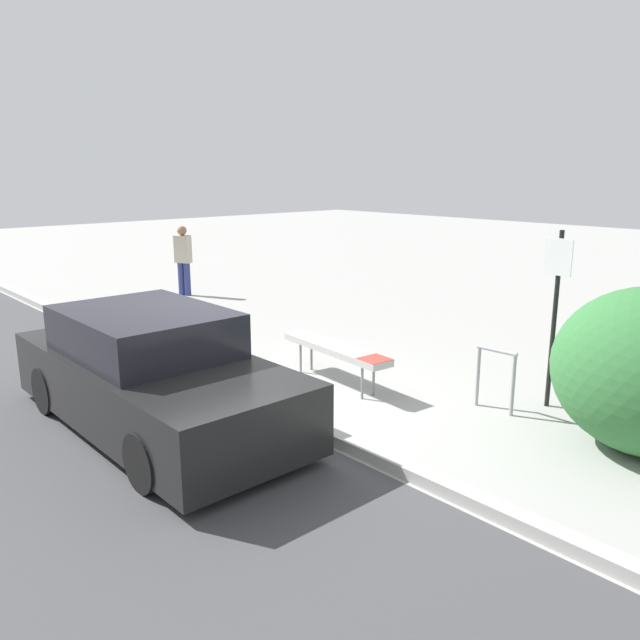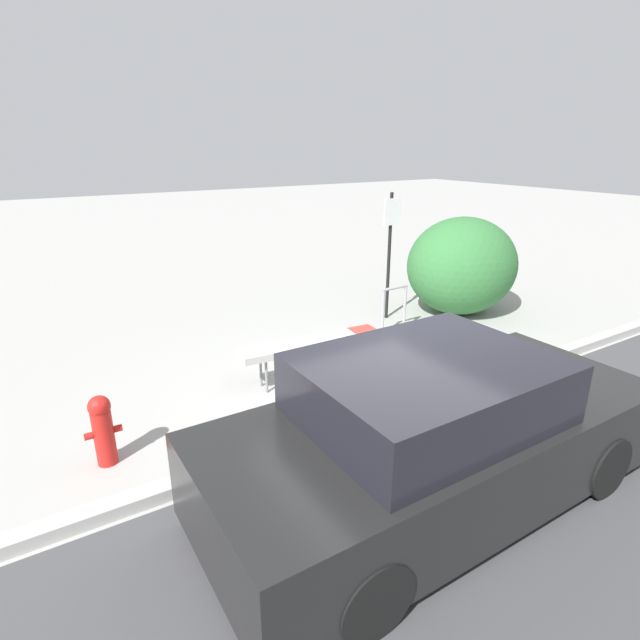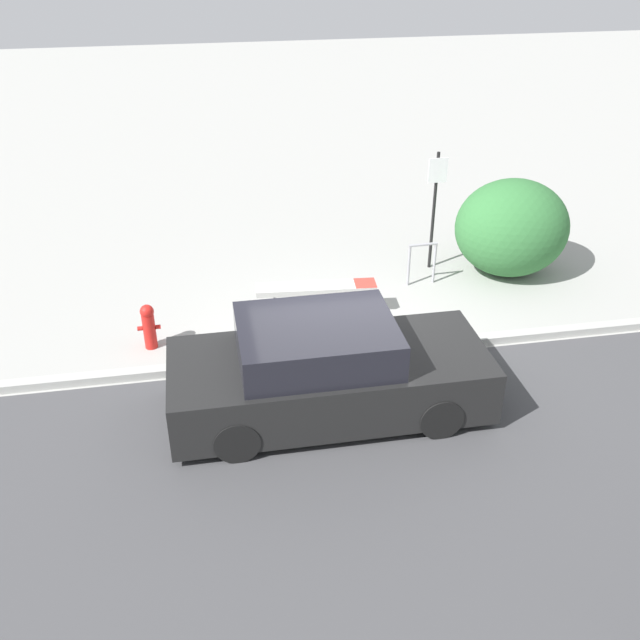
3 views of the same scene
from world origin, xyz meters
name	(u,v)px [view 1 (image 1 of 3)]	position (x,y,z in m)	size (l,w,h in m)	color
ground_plane	(261,408)	(0.00, 0.00, 0.00)	(60.00, 60.00, 0.00)	#9E9E99
curb	(261,404)	(0.00, 0.00, 0.07)	(60.00, 0.20, 0.13)	#A8A8A3
bench	(336,349)	(-0.06, 1.39, 0.52)	(2.06, 0.54, 0.58)	gray
bike_rack	(496,373)	(2.05, 2.20, 0.50)	(0.55, 0.07, 0.83)	#99999E
sign_post	(555,303)	(2.43, 2.84, 1.38)	(0.36, 0.08, 2.30)	black
fire_hydrant	(199,327)	(-2.87, 0.84, 0.41)	(0.36, 0.22, 0.77)	red
pedestrian	(183,258)	(-7.38, 3.16, 0.91)	(0.44, 0.36, 1.71)	navy
parked_car_near	(153,375)	(-0.40, -1.28, 0.65)	(4.34, 1.82, 1.42)	black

